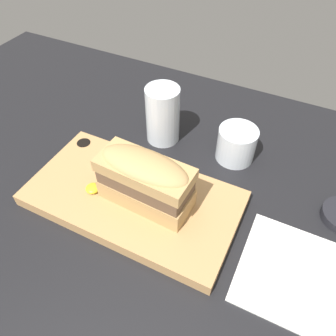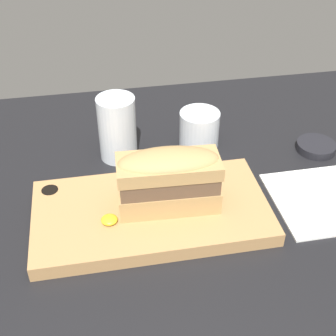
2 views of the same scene
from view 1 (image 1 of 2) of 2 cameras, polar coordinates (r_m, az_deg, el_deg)
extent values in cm
cube|color=black|center=(61.60, -3.54, -8.49)|extent=(149.27, 96.87, 2.00)
cube|color=tan|center=(61.56, -6.07, -5.26)|extent=(38.78, 20.50, 2.53)
cylinder|color=black|center=(72.50, -14.40, 3.93)|extent=(2.87, 2.87, 1.27)
cube|color=tan|center=(58.02, -3.82, -4.34)|extent=(16.61, 7.80, 3.88)
cube|color=brown|center=(55.47, -3.99, -2.16)|extent=(15.94, 7.49, 2.82)
cube|color=tan|center=(53.57, -4.13, -0.34)|extent=(16.61, 7.80, 2.33)
ellipsoid|color=tan|center=(52.86, -4.19, 0.38)|extent=(16.28, 7.65, 3.49)
ellipsoid|color=gold|center=(61.98, -12.97, -3.46)|extent=(2.65, 2.65, 1.06)
cylinder|color=silver|center=(70.96, -0.93, 9.23)|extent=(7.30, 7.30, 12.80)
cylinder|color=silver|center=(73.02, -0.90, 7.16)|extent=(6.42, 6.42, 5.76)
cylinder|color=silver|center=(69.37, 11.83, 4.09)|extent=(8.06, 8.06, 7.28)
cylinder|color=#5B141E|center=(69.64, 11.78, 3.85)|extent=(7.25, 7.25, 6.08)
cube|color=white|center=(58.40, 23.36, -17.50)|extent=(21.66, 17.51, 0.40)
camera|label=2|loc=(0.40, -104.73, -5.81)|focal=50.00mm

